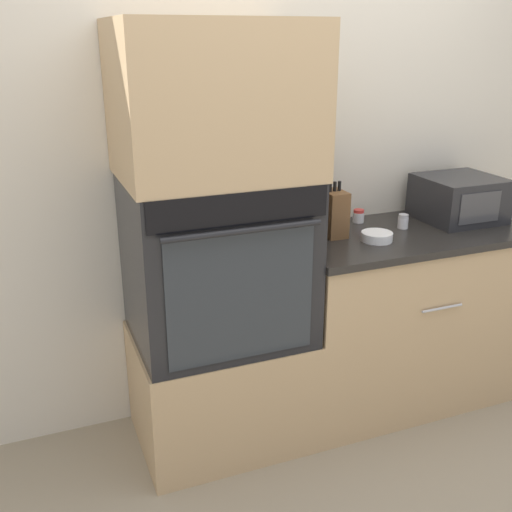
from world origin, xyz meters
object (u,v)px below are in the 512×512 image
(condiment_jar_far, at_px, (403,221))
(wall_oven, at_px, (218,259))
(microwave, at_px, (459,198))
(bowl, at_px, (377,237))
(knife_block, at_px, (334,213))
(condiment_jar_mid, at_px, (314,220))
(condiment_jar_near, at_px, (358,216))
(condiment_jar_back, at_px, (334,216))

(condiment_jar_far, bearing_deg, wall_oven, -177.49)
(microwave, bearing_deg, bowl, -165.97)
(microwave, xyz_separation_m, condiment_jar_far, (-0.35, -0.02, -0.08))
(microwave, height_order, condiment_jar_far, microwave)
(knife_block, bearing_deg, condiment_jar_mid, 104.99)
(microwave, relative_size, knife_block, 1.47)
(condiment_jar_mid, relative_size, condiment_jar_far, 1.34)
(condiment_jar_far, bearing_deg, knife_block, 176.37)
(wall_oven, bearing_deg, microwave, 2.87)
(bowl, distance_m, condiment_jar_near, 0.30)
(wall_oven, relative_size, condiment_jar_back, 6.48)
(wall_oven, height_order, condiment_jar_near, wall_oven)
(knife_block, relative_size, condiment_jar_near, 3.99)
(wall_oven, distance_m, knife_block, 0.62)
(microwave, relative_size, condiment_jar_back, 3.33)
(microwave, relative_size, condiment_jar_far, 5.48)
(knife_block, bearing_deg, condiment_jar_near, 32.62)
(microwave, bearing_deg, condiment_jar_near, 163.72)
(condiment_jar_mid, height_order, condiment_jar_back, condiment_jar_back)
(knife_block, relative_size, condiment_jar_back, 2.27)
(knife_block, relative_size, condiment_jar_far, 3.73)
(knife_block, xyz_separation_m, condiment_jar_far, (0.38, -0.02, -0.08))
(microwave, relative_size, bowl, 2.64)
(microwave, bearing_deg, condiment_jar_far, -176.12)
(condiment_jar_mid, bearing_deg, condiment_jar_near, 3.01)
(condiment_jar_mid, relative_size, condiment_jar_back, 0.82)
(knife_block, bearing_deg, condiment_jar_far, -3.63)
(wall_oven, bearing_deg, knife_block, 6.39)
(microwave, distance_m, condiment_jar_back, 0.67)
(condiment_jar_far, bearing_deg, bowl, -152.07)
(bowl, relative_size, condiment_jar_mid, 1.54)
(condiment_jar_near, bearing_deg, microwave, -16.28)
(bowl, distance_m, condiment_jar_far, 0.26)
(microwave, bearing_deg, knife_block, 179.96)
(condiment_jar_mid, height_order, condiment_jar_far, condiment_jar_mid)
(knife_block, xyz_separation_m, bowl, (0.15, -0.14, -0.09))
(bowl, height_order, condiment_jar_near, condiment_jar_near)
(wall_oven, xyz_separation_m, condiment_jar_mid, (0.56, 0.20, 0.06))
(condiment_jar_far, height_order, condiment_jar_back, condiment_jar_back)
(condiment_jar_far, distance_m, condiment_jar_back, 0.34)
(microwave, xyz_separation_m, condiment_jar_near, (-0.50, 0.15, -0.08))
(knife_block, height_order, condiment_jar_near, knife_block)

